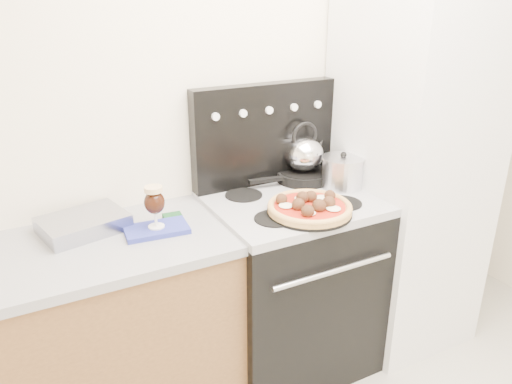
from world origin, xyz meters
TOP-DOWN VIEW (x-y plane):
  - room_shell at (0.00, 0.29)m, footprint 3.52×3.01m
  - base_cabinet at (-1.02, 1.20)m, footprint 1.45×0.60m
  - countertop at (-1.02, 1.20)m, footprint 1.48×0.63m
  - stove_body at (0.08, 1.18)m, footprint 0.76×0.65m
  - cooktop at (0.08, 1.18)m, footprint 0.76×0.65m
  - backguard at (0.08, 1.45)m, footprint 0.76×0.08m
  - fridge at (0.78, 1.15)m, footprint 0.64×0.68m
  - foil_sheet at (-0.84, 1.33)m, footprint 0.38×0.31m
  - oven_mitt at (-0.58, 1.18)m, footprint 0.27×0.17m
  - beer_glass at (-0.58, 1.18)m, footprint 0.09×0.09m
  - pizza_pan at (0.06, 1.00)m, footprint 0.47×0.47m
  - pizza at (0.06, 1.00)m, footprint 0.40×0.40m
  - skillet at (0.27, 1.37)m, footprint 0.31×0.31m
  - tea_kettle at (0.27, 1.37)m, footprint 0.24×0.24m
  - stock_pot at (0.38, 1.20)m, footprint 0.23×0.23m

SIDE VIEW (x-z plane):
  - base_cabinet at x=-1.02m, z-range 0.00..0.86m
  - stove_body at x=0.08m, z-range 0.00..0.88m
  - countertop at x=-1.02m, z-range 0.86..0.90m
  - cooktop at x=0.08m, z-range 0.88..0.92m
  - oven_mitt at x=-0.58m, z-range 0.90..0.92m
  - pizza_pan at x=0.06m, z-range 0.92..0.93m
  - foil_sheet at x=-0.84m, z-range 0.90..0.97m
  - skillet at x=0.27m, z-range 0.92..0.97m
  - fridge at x=0.78m, z-range 0.00..1.90m
  - pizza at x=0.06m, z-range 0.93..0.98m
  - stock_pot at x=0.38m, z-range 0.92..1.07m
  - beer_glass at x=-0.58m, z-range 0.92..1.11m
  - tea_kettle at x=0.27m, z-range 0.97..1.19m
  - backguard at x=0.08m, z-range 0.92..1.42m
  - room_shell at x=0.00m, z-range -0.01..2.51m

